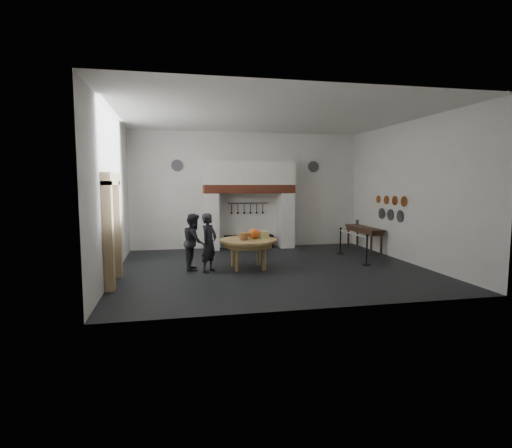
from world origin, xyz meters
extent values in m
cube|color=black|center=(0.00, 0.00, 0.00)|extent=(9.00, 8.00, 0.02)
cube|color=silver|center=(0.00, 0.00, 4.50)|extent=(9.00, 8.00, 0.02)
cube|color=silver|center=(0.00, 4.00, 2.25)|extent=(9.00, 0.02, 4.50)
cube|color=silver|center=(0.00, -4.00, 2.25)|extent=(9.00, 0.02, 4.50)
cube|color=silver|center=(-4.50, 0.00, 2.25)|extent=(0.02, 8.00, 4.50)
cube|color=silver|center=(4.50, 0.00, 2.25)|extent=(0.02, 8.00, 4.50)
cube|color=silver|center=(-1.48, 3.65, 1.07)|extent=(0.55, 0.70, 2.15)
cube|color=silver|center=(1.48, 3.65, 1.07)|extent=(0.55, 0.70, 2.15)
cube|color=#9E442B|center=(0.00, 3.65, 2.31)|extent=(3.50, 0.72, 0.32)
cube|color=silver|center=(0.00, 3.65, 2.92)|extent=(3.50, 0.70, 0.90)
cube|color=black|center=(0.00, 3.72, 0.25)|extent=(1.90, 0.45, 0.50)
cylinder|color=black|center=(0.00, 3.92, 1.75)|extent=(1.60, 0.02, 0.02)
cube|color=black|center=(-4.47, -1.00, 1.25)|extent=(0.04, 1.10, 2.50)
cube|color=tan|center=(-4.38, -1.70, 1.30)|extent=(0.22, 0.30, 2.60)
cube|color=tan|center=(-4.38, -0.30, 1.30)|extent=(0.22, 0.30, 2.60)
cube|color=tan|center=(-4.38, -1.00, 2.65)|extent=(0.22, 1.70, 0.30)
cube|color=gold|center=(-4.45, 0.80, 1.60)|extent=(0.05, 0.34, 0.44)
cylinder|color=tan|center=(-0.71, 0.09, 0.84)|extent=(1.90, 1.90, 0.07)
ellipsoid|color=orange|center=(-0.51, 0.19, 1.03)|extent=(0.36, 0.36, 0.31)
cube|color=#CECF7B|center=(-0.21, 0.04, 0.99)|extent=(0.22, 0.22, 0.24)
cube|color=#D2BD7D|center=(-0.23, 0.34, 0.97)|extent=(0.18, 0.18, 0.20)
cone|color=#A05E3A|center=(-0.86, -0.06, 0.98)|extent=(0.36, 0.36, 0.22)
ellipsoid|color=#A37539|center=(-0.81, 0.44, 0.94)|extent=(0.31, 0.18, 0.13)
imported|color=black|center=(-1.90, -0.16, 0.85)|extent=(0.70, 0.74, 1.69)
imported|color=black|center=(-2.30, 0.24, 0.83)|extent=(0.69, 0.85, 1.66)
cube|color=#3B2215|center=(4.10, 2.19, 0.87)|extent=(0.55, 2.20, 0.06)
cylinder|color=#45464A|center=(4.10, 2.79, 1.01)|extent=(0.12, 0.12, 0.22)
cylinder|color=#C6662D|center=(4.46, 0.20, 1.95)|extent=(0.03, 0.34, 0.34)
cylinder|color=#C6662D|center=(4.46, 0.75, 1.95)|extent=(0.03, 0.32, 0.32)
cylinder|color=#C6662D|center=(4.46, 1.30, 1.95)|extent=(0.03, 0.30, 0.30)
cylinder|color=#C6662D|center=(4.46, 1.85, 1.95)|extent=(0.03, 0.28, 0.28)
cylinder|color=#4C4C51|center=(4.46, 0.40, 1.45)|extent=(0.03, 0.40, 0.40)
cylinder|color=#4C4C51|center=(4.46, 1.00, 1.45)|extent=(0.03, 0.40, 0.40)
cylinder|color=#4C4C51|center=(4.46, 1.60, 1.45)|extent=(0.03, 0.40, 0.40)
cylinder|color=#4C4C51|center=(-2.70, 3.96, 3.20)|extent=(0.44, 0.03, 0.44)
cylinder|color=#4C4C51|center=(2.70, 3.96, 3.20)|extent=(0.44, 0.03, 0.44)
cylinder|color=black|center=(2.98, -0.22, 0.45)|extent=(0.05, 0.05, 0.90)
cylinder|color=black|center=(2.98, 1.78, 0.45)|extent=(0.05, 0.05, 0.90)
cylinder|color=white|center=(2.98, 0.78, 0.85)|extent=(0.04, 2.00, 0.04)
camera|label=1|loc=(-2.87, -11.48, 2.57)|focal=28.00mm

